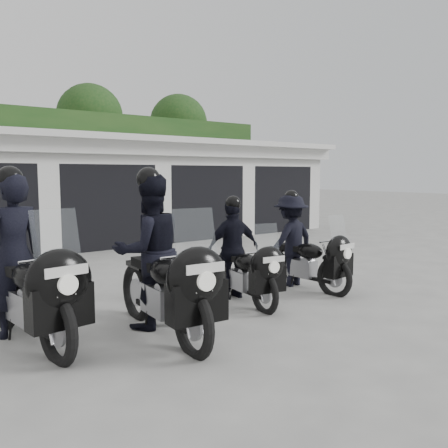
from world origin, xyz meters
TOP-DOWN VIEW (x-y plane):
  - ground at (0.00, 0.00)m, footprint 80.00×80.00m
  - garage_block at (-0.00, 8.06)m, footprint 16.40×6.80m
  - background_vegetation at (0.37, 12.92)m, footprint 20.00×3.90m
  - police_bike_a at (-3.66, -0.29)m, footprint 0.88×2.44m
  - police_bike_b at (-2.25, -0.88)m, footprint 1.02×2.43m
  - police_bike_c at (-0.52, -0.36)m, footprint 0.98×1.92m
  - police_bike_d at (0.85, -0.32)m, footprint 1.07×1.99m

SIDE VIEW (x-z plane):
  - ground at x=0.00m, z-range 0.00..0.00m
  - police_bike_c at x=-0.52m, z-range -0.13..1.55m
  - police_bike_d at x=0.85m, z-range -0.13..1.61m
  - police_bike_a at x=-3.66m, z-range -0.22..1.90m
  - police_bike_b at x=-2.25m, z-range -0.17..1.95m
  - garage_block at x=0.00m, z-range -0.06..2.90m
  - background_vegetation at x=0.37m, z-range -0.13..5.67m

